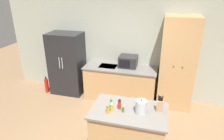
% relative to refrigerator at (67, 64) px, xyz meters
% --- Properties ---
extents(wall_back, '(7.20, 0.06, 2.60)m').
position_rel_refrigerator_xyz_m(wall_back, '(1.82, 0.34, 0.45)').
color(wall_back, '#9EA393').
rests_on(wall_back, ground_plane).
extents(refrigerator, '(0.88, 0.65, 1.69)m').
position_rel_refrigerator_xyz_m(refrigerator, '(0.00, 0.00, 0.00)').
color(refrigerator, black).
rests_on(refrigerator, ground_plane).
extents(back_counter, '(1.85, 0.68, 0.90)m').
position_rel_refrigerator_xyz_m(back_counter, '(1.49, -0.00, -0.39)').
color(back_counter, tan).
rests_on(back_counter, ground_plane).
extents(pantry_cabinet, '(0.79, 0.60, 2.22)m').
position_rel_refrigerator_xyz_m(pantry_cabinet, '(2.86, 0.03, 0.26)').
color(pantry_cabinet, tan).
rests_on(pantry_cabinet, ground_plane).
extents(kitchen_island, '(1.24, 0.80, 0.94)m').
position_rel_refrigerator_xyz_m(kitchen_island, '(2.07, -1.88, -0.37)').
color(kitchen_island, tan).
rests_on(kitchen_island, ground_plane).
extents(microwave, '(0.45, 0.41, 0.28)m').
position_rel_refrigerator_xyz_m(microwave, '(1.67, 0.09, 0.19)').
color(microwave, '#232326').
rests_on(microwave, back_counter).
extents(knife_block, '(0.10, 0.07, 0.28)m').
position_rel_refrigerator_xyz_m(knife_block, '(2.54, -1.78, 0.20)').
color(knife_block, tan).
rests_on(knife_block, kitchen_island).
extents(spice_bottle_tall_dark, '(0.05, 0.05, 0.14)m').
position_rel_refrigerator_xyz_m(spice_bottle_tall_dark, '(1.80, -1.97, 0.16)').
color(spice_bottle_tall_dark, gold).
rests_on(spice_bottle_tall_dark, kitchen_island).
extents(spice_bottle_short_red, '(0.04, 0.04, 0.17)m').
position_rel_refrigerator_xyz_m(spice_bottle_short_red, '(1.77, -1.91, 0.17)').
color(spice_bottle_short_red, '#337033').
rests_on(spice_bottle_short_red, kitchen_island).
extents(spice_bottle_amber_oil, '(0.04, 0.04, 0.12)m').
position_rel_refrigerator_xyz_m(spice_bottle_amber_oil, '(1.98, -1.96, 0.15)').
color(spice_bottle_amber_oil, '#337033').
rests_on(spice_bottle_amber_oil, kitchen_island).
extents(spice_bottle_green_herb, '(0.06, 0.06, 0.11)m').
position_rel_refrigerator_xyz_m(spice_bottle_green_herb, '(1.75, -2.05, 0.15)').
color(spice_bottle_green_herb, orange).
rests_on(spice_bottle_green_herb, kitchen_island).
extents(spice_bottle_pale_salt, '(0.06, 0.06, 0.17)m').
position_rel_refrigerator_xyz_m(spice_bottle_pale_salt, '(1.91, -1.88, 0.17)').
color(spice_bottle_pale_salt, '#B2281E').
rests_on(spice_bottle_pale_salt, kitchen_island).
extents(kettle, '(0.18, 0.18, 0.25)m').
position_rel_refrigerator_xyz_m(kettle, '(2.26, -1.91, 0.21)').
color(kettle, '#B2B5B7').
rests_on(kettle, kitchen_island).
extents(fire_extinguisher, '(0.10, 0.10, 0.47)m').
position_rel_refrigerator_xyz_m(fire_extinguisher, '(-0.58, -0.23, -0.64)').
color(fire_extinguisher, red).
rests_on(fire_extinguisher, ground_plane).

